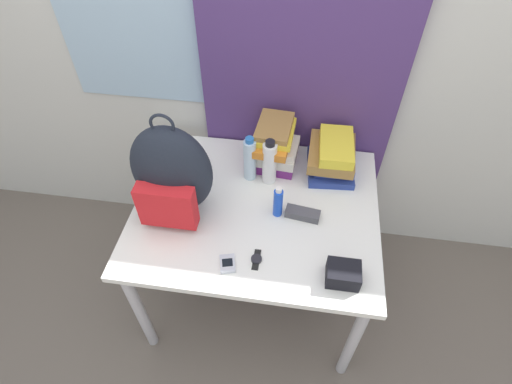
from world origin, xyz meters
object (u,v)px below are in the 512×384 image
cell_phone (227,264)px  book_stack_center (333,156)px  backpack (171,174)px  water_bottle (250,159)px  sunglasses_case (303,214)px  sports_bottle (269,162)px  wristwatch (256,259)px  camera_pouch (343,274)px  sunscreen_bottle (278,202)px  book_stack_left (274,145)px

cell_phone → book_stack_center: bearing=57.3°
backpack → book_stack_center: 0.76m
water_bottle → cell_phone: 0.51m
sunglasses_case → sports_bottle: bearing=130.5°
sunglasses_case → cell_phone: bearing=-133.6°
backpack → wristwatch: (0.38, -0.22, -0.21)m
water_bottle → cell_phone: size_ratio=2.54×
book_stack_center → cell_phone: 0.73m
book_stack_center → water_bottle: water_bottle is taller
sports_bottle → camera_pouch: bearing=-55.0°
cell_phone → sunglasses_case: size_ratio=0.60×
backpack → camera_pouch: 0.79m
sports_bottle → sunscreen_bottle: size_ratio=1.45×
camera_pouch → wristwatch: camera_pouch is taller
backpack → sunglasses_case: 0.59m
book_stack_center → water_bottle: bearing=-164.2°
cell_phone → book_stack_left: bearing=79.6°
book_stack_center → sunglasses_case: size_ratio=1.85×
backpack → book_stack_left: bearing=42.5°
book_stack_left → book_stack_center: 0.28m
sunscreen_bottle → wristwatch: bearing=-102.7°
sunscreen_bottle → backpack: bearing=-176.0°
book_stack_left → camera_pouch: (0.34, -0.61, -0.08)m
sunscreen_bottle → cell_phone: bearing=-119.9°
water_bottle → backpack: bearing=-139.7°
camera_pouch → sunscreen_bottle: bearing=134.1°
cell_phone → sunglasses_case: bearing=46.4°
book_stack_center → sports_bottle: 0.31m
sunglasses_case → camera_pouch: 0.34m
camera_pouch → wristwatch: size_ratio=1.32×
camera_pouch → book_stack_left: bearing=118.8°
sunscreen_bottle → sunglasses_case: size_ratio=1.06×
water_bottle → sunglasses_case: (0.27, -0.21, -0.09)m
backpack → water_bottle: bearing=40.3°
sports_bottle → sunglasses_case: bearing=-49.5°
sports_bottle → wristwatch: 0.47m
cell_phone → wristwatch: bearing=19.5°
camera_pouch → water_bottle: bearing=131.1°
water_bottle → wristwatch: 0.49m
book_stack_left → sports_bottle: 0.12m
sunglasses_case → wristwatch: (-0.17, -0.25, -0.01)m
sunglasses_case → book_stack_center: bearing=70.1°
water_bottle → sunscreen_bottle: 0.26m
water_bottle → sports_bottle: bearing=-5.5°
book_stack_center → sports_bottle: sports_bottle is taller
cell_phone → backpack: bearing=136.5°
backpack → book_stack_left: (0.39, 0.35, -0.10)m
cell_phone → camera_pouch: camera_pouch is taller
water_bottle → cell_phone: bearing=-91.4°
book_stack_left → sunscreen_bottle: book_stack_left is taller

